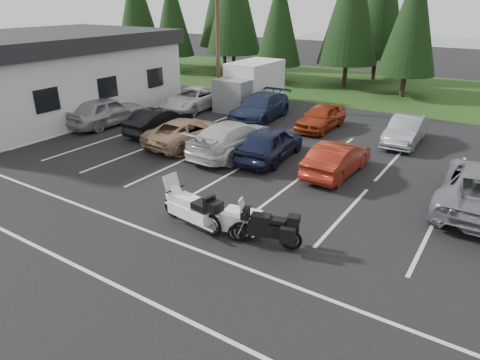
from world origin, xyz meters
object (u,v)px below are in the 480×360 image
object	(u,v)px
utility_pole	(218,34)
car_near_4	(270,143)
car_near_3	(235,138)
car_near_5	(337,159)
building	(40,74)
cargo_trailer	(241,223)
car_far_3	(406,130)
adventure_motorcycle	(266,224)
car_near_0	(107,111)
car_far_1	(260,107)
car_far_2	(321,117)
box_truck	(247,85)
car_near_1	(159,121)
touring_motorcycle	(191,204)
car_near_2	(188,132)
car_far_0	(193,99)

from	to	relation	value
utility_pole	car_near_4	bearing A→B (deg)	-42.16
utility_pole	car_near_3	bearing A→B (deg)	-50.03
car_near_5	building	bearing A→B (deg)	3.07
car_near_4	cargo_trailer	distance (m)	6.98
car_near_5	car_far_3	xyz separation A→B (m)	(1.39, 5.82, -0.00)
building	adventure_motorcycle	xyz separation A→B (m)	(19.91, -6.18, -1.71)
car_near_0	car_near_4	xyz separation A→B (m)	(10.72, 0.24, -0.06)
car_near_5	car_far_1	bearing A→B (deg)	-37.00
car_far_2	adventure_motorcycle	size ratio (longest dim) A/B	1.68
building	box_truck	world-z (taller)	building
car_near_1	car_near_3	bearing A→B (deg)	174.25
utility_pole	cargo_trailer	world-z (taller)	utility_pole
building	car_near_1	world-z (taller)	building
utility_pole	car_far_2	xyz separation A→B (m)	(8.33, -1.75, -4.00)
car_near_0	car_far_3	size ratio (longest dim) A/B	1.16
car_far_2	building	bearing A→B (deg)	-157.25
utility_pole	car_near_1	world-z (taller)	utility_pole
building	touring_motorcycle	bearing A→B (deg)	-20.46
car_near_1	car_near_2	distance (m)	2.66
box_truck	utility_pole	bearing A→B (deg)	-165.96
car_far_3	car_near_3	bearing A→B (deg)	-137.08
car_near_3	car_far_0	xyz separation A→B (m)	(-7.15, 5.75, -0.07)
car_near_4	car_far_3	world-z (taller)	car_near_4
building	car_far_2	bearing A→B (deg)	20.93
car_near_1	adventure_motorcycle	distance (m)	12.66
car_far_0	car_far_3	world-z (taller)	car_far_0
car_near_1	car_near_2	xyz separation A→B (m)	(2.57, -0.68, -0.02)
car_far_0	car_far_2	bearing A→B (deg)	0.66
car_near_1	car_near_3	size ratio (longest dim) A/B	0.78
car_far_0	box_truck	bearing A→B (deg)	43.78
car_near_1	car_far_2	world-z (taller)	car_far_2
car_near_1	adventure_motorcycle	bearing A→B (deg)	147.23
car_far_3	box_truck	bearing A→B (deg)	167.58
box_truck	car_near_3	bearing A→B (deg)	-61.25
car_near_2	car_near_4	bearing A→B (deg)	-170.66
car_near_0	touring_motorcycle	xyz separation A→B (m)	(11.71, -6.70, -0.02)
box_truck	car_near_2	world-z (taller)	box_truck
car_near_1	box_truck	bearing A→B (deg)	-95.19
car_near_0	car_near_4	distance (m)	10.72
box_truck	car_far_2	size ratio (longest dim) A/B	1.37
car_far_2	car_far_3	xyz separation A→B (m)	(4.63, -0.05, -0.01)
car_near_0	car_far_3	distance (m)	16.49
touring_motorcycle	car_far_0	bearing A→B (deg)	136.11
utility_pole	cargo_trailer	size ratio (longest dim) A/B	5.38
car_far_0	cargo_trailer	xyz separation A→B (m)	(11.48, -11.88, -0.33)
car_near_0	car_far_2	bearing A→B (deg)	-149.33
car_near_1	car_near_4	xyz separation A→B (m)	(7.03, -0.21, 0.08)
car_near_5	car_far_2	world-z (taller)	car_far_2
car_far_1	touring_motorcycle	distance (m)	13.53
car_far_1	car_far_3	size ratio (longest dim) A/B	1.26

